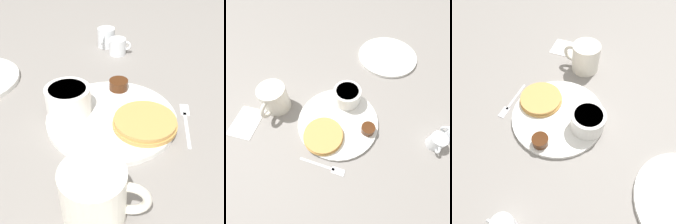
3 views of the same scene
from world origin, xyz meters
The scene contains 11 objects.
ground_plane centered at (0.00, 0.00, 0.00)m, with size 4.00×4.00×0.00m, color gray.
plate centered at (0.00, 0.00, 0.01)m, with size 0.28×0.28×0.01m.
pancake_stack centered at (-0.06, 0.05, 0.02)m, with size 0.13×0.13×0.02m.
bowl centered at (0.09, -0.03, 0.04)m, with size 0.10×0.10×0.06m.
syrup_cup centered at (-0.04, -0.10, 0.02)m, with size 0.05×0.05×0.02m.
butter_ramekin centered at (0.09, -0.05, 0.03)m, with size 0.04×0.04×0.04m.
coffee_mug centered at (0.07, 0.22, 0.05)m, with size 0.13×0.09×0.10m.
creamer_pitcher_near centered at (-0.08, -0.31, 0.03)m, with size 0.07×0.05×0.05m.
fork centered at (-0.16, 0.03, 0.00)m, with size 0.06×0.15×0.00m.
napkin centered at (0.00, 0.32, 0.00)m, with size 0.14×0.12×0.00m.
far_plate centered at (0.33, -0.22, 0.01)m, with size 0.26×0.26×0.01m.
Camera 2 is at (-0.29, 0.00, 0.55)m, focal length 28.00 mm.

